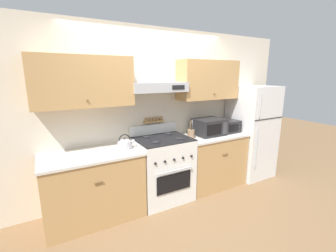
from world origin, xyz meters
TOP-DOWN VIEW (x-y plane):
  - ground_plane at (0.00, 0.00)m, footprint 16.00×16.00m
  - wall_back at (-0.03, 0.64)m, footprint 5.20×0.46m
  - counter_left at (-1.01, 0.34)m, footprint 1.22×0.68m
  - counter_right at (0.94, 0.34)m, footprint 1.08×0.68m
  - stove_range at (-0.00, 0.33)m, footprint 0.79×0.69m
  - refrigerator at (1.84, 0.31)m, footprint 0.71×0.72m
  - tea_kettle at (-0.58, 0.33)m, footprint 0.24×0.19m
  - microwave at (0.87, 0.34)m, footprint 0.46×0.40m
  - utensil_crock at (0.50, 0.33)m, footprint 0.11×0.11m
  - toaster_oven at (1.28, 0.32)m, footprint 0.32×0.32m

SIDE VIEW (x-z plane):
  - ground_plane at x=0.00m, z-range 0.00..0.00m
  - counter_left at x=-1.01m, z-range 0.00..0.89m
  - counter_right at x=0.94m, z-range 0.00..0.89m
  - stove_range at x=0.00m, z-range -0.07..1.03m
  - refrigerator at x=1.84m, z-range 0.00..1.67m
  - tea_kettle at x=-0.58m, z-range 0.86..1.06m
  - utensil_crock at x=0.50m, z-range 0.82..1.11m
  - toaster_oven at x=1.28m, z-range 0.89..1.10m
  - microwave at x=0.87m, z-range 0.89..1.16m
  - wall_back at x=-0.03m, z-range 0.16..2.71m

